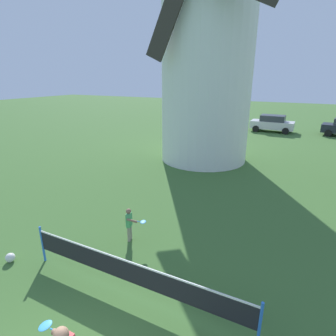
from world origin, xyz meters
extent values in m
cylinder|color=white|center=(-2.67, 14.20, 5.36)|extent=(5.23, 5.23, 10.72)
cylinder|color=blue|center=(-3.25, 2.50, 0.55)|extent=(0.06, 0.06, 1.10)
cylinder|color=blue|center=(2.63, 2.50, 0.55)|extent=(0.06, 0.06, 1.10)
cube|color=black|center=(-0.31, 2.50, 0.68)|extent=(5.84, 0.01, 0.55)
cube|color=white|center=(-0.31, 2.50, 0.97)|extent=(5.84, 0.02, 0.04)
sphere|color=#89664C|center=(0.08, 0.20, 1.41)|extent=(0.23, 0.23, 0.23)
cylinder|color=#89664C|center=(-0.12, 0.39, 1.09)|extent=(0.47, 0.10, 0.18)
cylinder|color=#338CCC|center=(-0.31, 0.39, 1.09)|extent=(0.22, 0.03, 0.04)
ellipsoid|color=#338CCC|center=(-0.53, 0.39, 1.09)|extent=(0.18, 0.24, 0.03)
cylinder|color=#9E937F|center=(-1.69, 4.53, 0.25)|extent=(0.10, 0.10, 0.50)
cylinder|color=#9E937F|center=(-1.65, 4.39, 0.25)|extent=(0.10, 0.10, 0.50)
cube|color=#4CB266|center=(-1.67, 4.46, 0.73)|extent=(0.19, 0.27, 0.45)
sphere|color=#89664C|center=(-1.67, 4.46, 1.03)|extent=(0.17, 0.17, 0.17)
cylinder|color=#89664C|center=(-1.71, 4.61, 0.71)|extent=(0.07, 0.07, 0.34)
cylinder|color=#89664C|center=(-1.49, 4.36, 0.80)|extent=(0.35, 0.16, 0.13)
cylinder|color=#338CCC|center=(-1.36, 4.40, 0.80)|extent=(0.22, 0.08, 0.04)
ellipsoid|color=#338CCC|center=(-1.14, 4.45, 0.80)|extent=(0.24, 0.28, 0.03)
sphere|color=silver|center=(-4.09, 2.03, 0.13)|extent=(0.26, 0.26, 0.26)
cube|color=silver|center=(-6.26, 26.22, 0.65)|extent=(3.98, 1.73, 0.70)
cube|color=#2D333D|center=(-6.26, 26.22, 1.28)|extent=(2.23, 1.51, 0.56)
cylinder|color=black|center=(-4.91, 27.06, 0.30)|extent=(0.60, 0.18, 0.60)
cylinder|color=black|center=(-4.92, 25.36, 0.30)|extent=(0.60, 0.18, 0.60)
cylinder|color=black|center=(-7.60, 27.08, 0.30)|extent=(0.60, 0.18, 0.60)
cylinder|color=black|center=(-7.61, 25.38, 0.30)|extent=(0.60, 0.18, 0.60)
cube|color=silver|center=(0.11, 25.82, 0.65)|extent=(3.90, 1.78, 0.70)
cube|color=#2D333D|center=(0.11, 25.82, 1.28)|extent=(2.20, 1.54, 0.56)
cylinder|color=black|center=(1.44, 26.65, 0.30)|extent=(0.60, 0.19, 0.60)
cylinder|color=black|center=(1.41, 24.95, 0.30)|extent=(0.60, 0.19, 0.60)
cylinder|color=black|center=(-1.18, 26.70, 0.30)|extent=(0.60, 0.19, 0.60)
cylinder|color=black|center=(-1.22, 25.00, 0.30)|extent=(0.60, 0.19, 0.60)
cylinder|color=black|center=(5.11, 27.33, 0.30)|extent=(0.62, 0.27, 0.60)
cylinder|color=black|center=(4.85, 25.65, 0.30)|extent=(0.62, 0.27, 0.60)
camera|label=1|loc=(2.83, -1.77, 5.01)|focal=29.04mm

